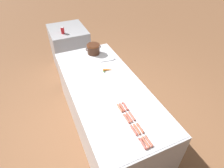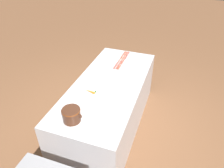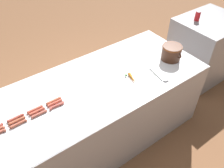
% 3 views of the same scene
% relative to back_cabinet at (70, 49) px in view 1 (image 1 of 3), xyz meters
% --- Properties ---
extents(ground_plane, '(20.00, 20.00, 0.00)m').
position_rel_back_cabinet_xyz_m(ground_plane, '(0.08, -1.89, -0.46)').
color(ground_plane, brown).
extents(griddle_counter, '(0.96, 2.23, 0.84)m').
position_rel_back_cabinet_xyz_m(griddle_counter, '(0.08, -1.89, -0.04)').
color(griddle_counter, '#BCBCC1').
rests_on(griddle_counter, ground_plane).
extents(back_cabinet, '(0.72, 0.86, 0.92)m').
position_rel_back_cabinet_xyz_m(back_cabinet, '(0.00, 0.00, 0.00)').
color(back_cabinet, '#A0A0A4').
rests_on(back_cabinet, ground_plane).
extents(hot_dog_0, '(0.03, 0.14, 0.02)m').
position_rel_back_cabinet_xyz_m(hot_dog_0, '(0.06, -2.87, 0.39)').
color(hot_dog_0, '#B05146').
rests_on(hot_dog_0, griddle_counter).
extents(hot_dog_1, '(0.03, 0.14, 0.02)m').
position_rel_back_cabinet_xyz_m(hot_dog_1, '(0.06, -2.70, 0.39)').
color(hot_dog_1, '#B04F40').
rests_on(hot_dog_1, griddle_counter).
extents(hot_dog_2, '(0.03, 0.14, 0.02)m').
position_rel_back_cabinet_xyz_m(hot_dog_2, '(0.06, -2.53, 0.39)').
color(hot_dog_2, '#BE5441').
rests_on(hot_dog_2, griddle_counter).
extents(hot_dog_3, '(0.02, 0.14, 0.02)m').
position_rel_back_cabinet_xyz_m(hot_dog_3, '(0.06, -2.35, 0.39)').
color(hot_dog_3, '#B55C40').
rests_on(hot_dog_3, griddle_counter).
extents(hot_dog_4, '(0.03, 0.14, 0.02)m').
position_rel_back_cabinet_xyz_m(hot_dog_4, '(0.10, -2.87, 0.39)').
color(hot_dog_4, '#B65C44').
rests_on(hot_dog_4, griddle_counter).
extents(hot_dog_5, '(0.02, 0.14, 0.02)m').
position_rel_back_cabinet_xyz_m(hot_dog_5, '(0.10, -2.70, 0.39)').
color(hot_dog_5, '#B05B3E').
rests_on(hot_dog_5, griddle_counter).
extents(hot_dog_6, '(0.03, 0.14, 0.02)m').
position_rel_back_cabinet_xyz_m(hot_dog_6, '(0.10, -2.52, 0.39)').
color(hot_dog_6, '#BD523E').
rests_on(hot_dog_6, griddle_counter).
extents(hot_dog_7, '(0.03, 0.14, 0.02)m').
position_rel_back_cabinet_xyz_m(hot_dog_7, '(0.09, -2.36, 0.39)').
color(hot_dog_7, '#BD503D').
rests_on(hot_dog_7, griddle_counter).
extents(hot_dog_8, '(0.03, 0.14, 0.02)m').
position_rel_back_cabinet_xyz_m(hot_dog_8, '(0.13, -2.87, 0.39)').
color(hot_dog_8, '#B85A46').
rests_on(hot_dog_8, griddle_counter).
extents(hot_dog_9, '(0.03, 0.14, 0.02)m').
position_rel_back_cabinet_xyz_m(hot_dog_9, '(0.14, -2.70, 0.39)').
color(hot_dog_9, '#B2553E').
rests_on(hot_dog_9, griddle_counter).
extents(hot_dog_10, '(0.03, 0.14, 0.02)m').
position_rel_back_cabinet_xyz_m(hot_dog_10, '(0.13, -2.52, 0.39)').
color(hot_dog_10, '#B05746').
rests_on(hot_dog_10, griddle_counter).
extents(hot_dog_11, '(0.03, 0.14, 0.02)m').
position_rel_back_cabinet_xyz_m(hot_dog_11, '(0.13, -2.36, 0.39)').
color(hot_dog_11, '#BA5246').
rests_on(hot_dog_11, griddle_counter).
extents(bean_pot, '(0.27, 0.22, 0.17)m').
position_rel_back_cabinet_xyz_m(bean_pot, '(0.21, -1.02, 0.47)').
color(bean_pot, '#472616').
rests_on(bean_pot, griddle_counter).
extents(serving_spoon, '(0.27, 0.08, 0.02)m').
position_rel_back_cabinet_xyz_m(serving_spoon, '(0.41, -1.34, 0.39)').
color(serving_spoon, '#B7B7BC').
rests_on(serving_spoon, griddle_counter).
extents(carrot, '(0.18, 0.07, 0.03)m').
position_rel_back_cabinet_xyz_m(carrot, '(0.24, -1.59, 0.40)').
color(carrot, orange).
rests_on(carrot, griddle_counter).
extents(soda_can, '(0.07, 0.07, 0.12)m').
position_rel_back_cabinet_xyz_m(soda_can, '(-0.12, -0.19, 0.52)').
color(soda_can, red).
rests_on(soda_can, back_cabinet).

